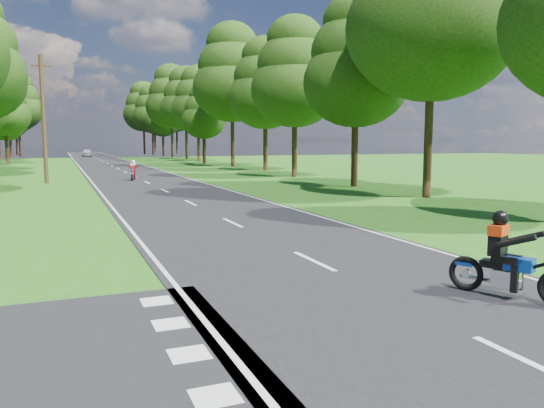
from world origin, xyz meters
name	(u,v)px	position (x,y,z in m)	size (l,w,h in m)	color
ground	(361,284)	(0.00, 0.00, 0.00)	(160.00, 160.00, 0.00)	#255B14
main_road	(112,166)	(0.00, 50.00, 0.01)	(7.00, 140.00, 0.02)	black
road_markings	(113,167)	(-0.14, 48.13, 0.02)	(7.40, 140.00, 0.01)	silver
treeline	(114,95)	(1.43, 60.06, 8.25)	(40.00, 115.35, 14.78)	black
telegraph_pole	(44,119)	(-6.00, 28.00, 4.07)	(1.20, 0.26, 8.00)	#382616
rider_near_blue	(511,255)	(1.84, -1.79, 0.78)	(0.61, 1.82, 1.51)	#0E3A9C
rider_far_red	(133,170)	(-0.56, 28.47, 0.71)	(0.55, 1.66, 1.38)	#A00C17
distant_car	(87,153)	(-0.76, 85.61, 0.66)	(1.52, 3.78, 1.29)	silver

